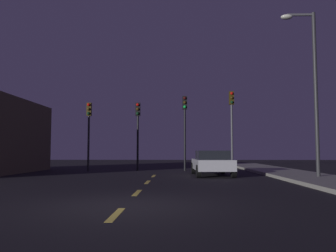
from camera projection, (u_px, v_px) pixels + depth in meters
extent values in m
plane|color=black|center=(149.00, 181.00, 15.30)|extent=(80.00, 80.00, 0.00)
cube|color=gray|center=(321.00, 180.00, 15.11)|extent=(3.00, 40.00, 0.15)
cube|color=#EACC4C|center=(116.00, 214.00, 7.13)|extent=(0.16, 1.60, 0.01)
cube|color=#EACC4C|center=(137.00, 193.00, 10.92)|extent=(0.16, 1.60, 0.01)
cube|color=#EACC4C|center=(148.00, 182.00, 14.71)|extent=(0.16, 1.60, 0.01)
cube|color=#EACC4C|center=(154.00, 176.00, 18.50)|extent=(0.16, 1.60, 0.01)
cylinder|color=#2D2D30|center=(89.00, 137.00, 23.79)|extent=(0.14, 0.14, 4.65)
cube|color=#382D0C|center=(89.00, 109.00, 23.93)|extent=(0.32, 0.24, 0.90)
sphere|color=red|center=(89.00, 105.00, 23.79)|extent=(0.20, 0.20, 0.20)
sphere|color=#3F2D0C|center=(89.00, 109.00, 23.77)|extent=(0.20, 0.20, 0.20)
sphere|color=#0C3319|center=(88.00, 113.00, 23.74)|extent=(0.20, 0.20, 0.20)
cylinder|color=black|center=(138.00, 137.00, 23.70)|extent=(0.14, 0.14, 4.63)
cube|color=black|center=(138.00, 109.00, 23.83)|extent=(0.32, 0.24, 0.90)
sphere|color=red|center=(138.00, 105.00, 23.70)|extent=(0.20, 0.20, 0.20)
sphere|color=#3F2D0C|center=(138.00, 109.00, 23.68)|extent=(0.20, 0.20, 0.20)
sphere|color=#0C3319|center=(138.00, 113.00, 23.65)|extent=(0.20, 0.20, 0.20)
cylinder|color=black|center=(185.00, 133.00, 23.63)|extent=(0.14, 0.14, 5.08)
cube|color=black|center=(185.00, 103.00, 23.78)|extent=(0.32, 0.24, 0.90)
sphere|color=#3F0C0C|center=(185.00, 98.00, 23.64)|extent=(0.20, 0.20, 0.20)
sphere|color=#3F2D0C|center=(185.00, 102.00, 23.62)|extent=(0.20, 0.20, 0.20)
sphere|color=#19D84C|center=(185.00, 107.00, 23.60)|extent=(0.20, 0.20, 0.20)
cylinder|color=#4C4C51|center=(232.00, 131.00, 23.55)|extent=(0.14, 0.14, 5.38)
cube|color=#382D0C|center=(231.00, 98.00, 23.72)|extent=(0.32, 0.24, 0.90)
sphere|color=red|center=(232.00, 93.00, 23.58)|extent=(0.20, 0.20, 0.20)
sphere|color=#3F2D0C|center=(232.00, 98.00, 23.56)|extent=(0.20, 0.20, 0.20)
sphere|color=#0C3319|center=(232.00, 102.00, 23.54)|extent=(0.20, 0.20, 0.20)
cube|color=silver|center=(212.00, 164.00, 18.92)|extent=(2.00, 4.50, 0.56)
cube|color=black|center=(212.00, 155.00, 18.74)|extent=(1.70, 2.05, 0.47)
cylinder|color=black|center=(193.00, 168.00, 20.56)|extent=(0.24, 0.65, 0.64)
cylinder|color=black|center=(223.00, 168.00, 20.57)|extent=(0.24, 0.65, 0.64)
cylinder|color=black|center=(199.00, 171.00, 17.23)|extent=(0.24, 0.65, 0.64)
cylinder|color=black|center=(234.00, 171.00, 17.24)|extent=(0.24, 0.65, 0.64)
cylinder|color=#2D2D30|center=(316.00, 95.00, 16.40)|extent=(0.18, 0.18, 7.94)
cube|color=#4C4C51|center=(300.00, 15.00, 16.70)|extent=(1.28, 0.10, 0.10)
ellipsoid|color=silver|center=(287.00, 17.00, 16.71)|extent=(0.56, 0.36, 0.24)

